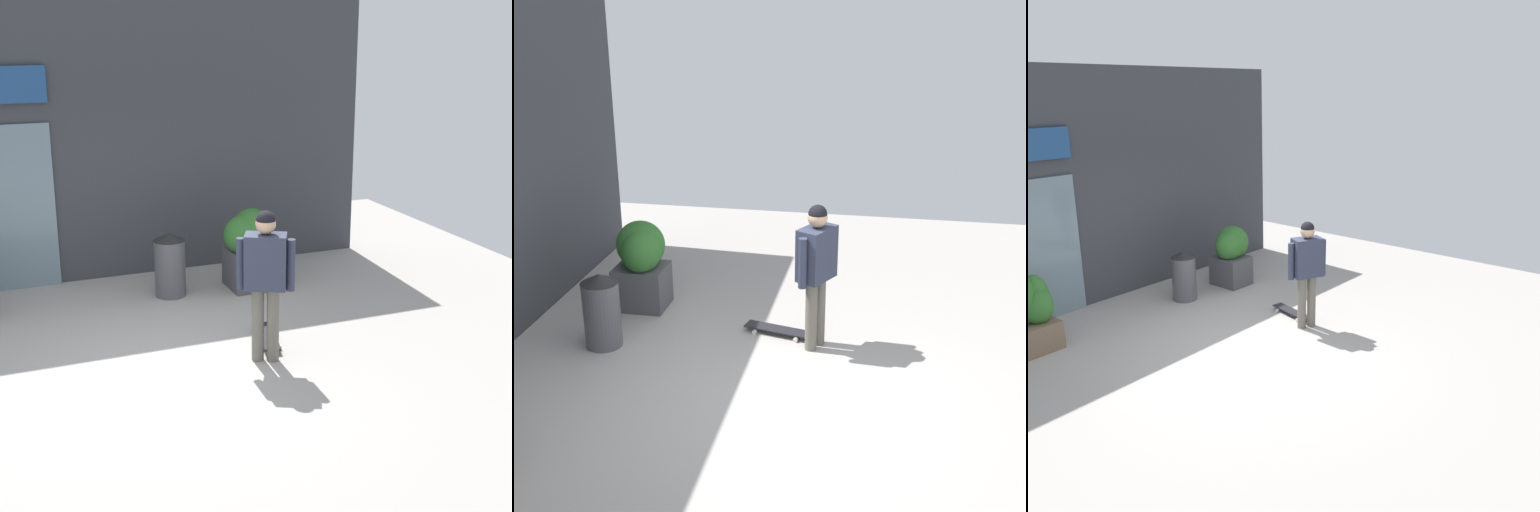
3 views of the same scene
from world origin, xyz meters
TOP-DOWN VIEW (x-y plane):
  - ground_plane at (0.00, 0.00)m, footprint 12.00×12.00m
  - skateboarder at (1.13, -0.31)m, footprint 0.55×0.43m
  - skateboard at (1.33, 0.14)m, footprint 0.35×0.81m
  - planter_box_right at (1.81, 1.93)m, footprint 0.70×0.62m
  - trash_bin at (0.73, 2.01)m, footprint 0.42×0.42m

SIDE VIEW (x-z plane):
  - ground_plane at x=0.00m, z-range 0.00..0.00m
  - skateboard at x=1.33m, z-range 0.02..0.10m
  - trash_bin at x=0.73m, z-range 0.00..0.86m
  - planter_box_right at x=1.81m, z-range 0.06..1.15m
  - skateboarder at x=1.13m, z-range 0.18..1.83m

